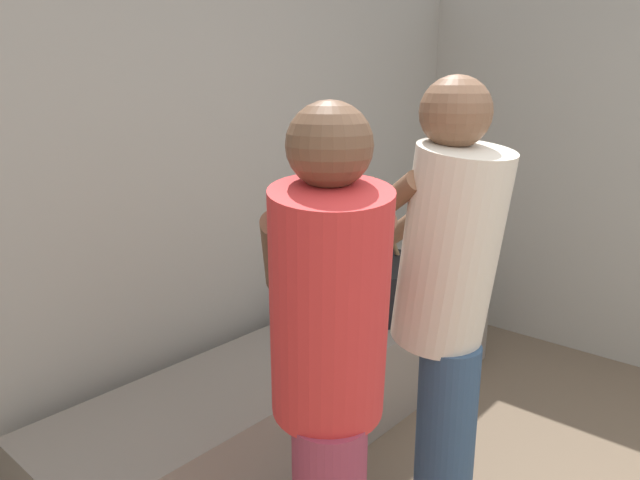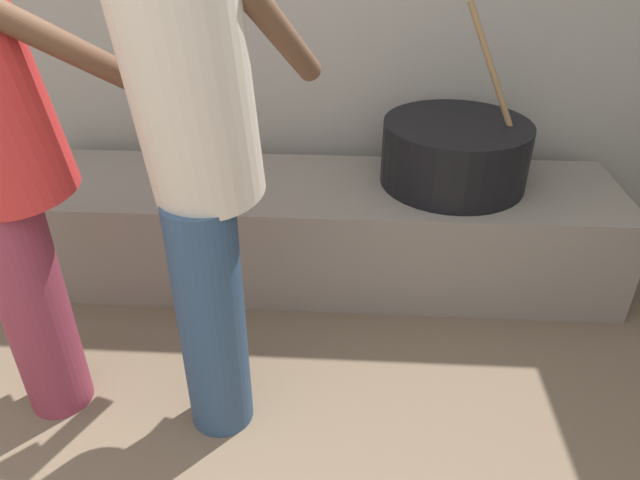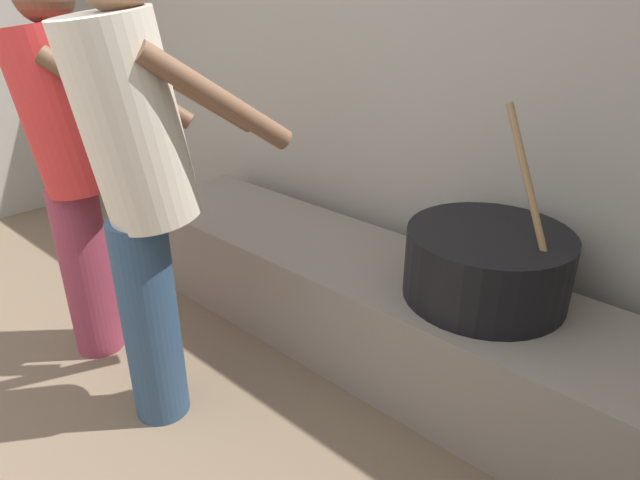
# 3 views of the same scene
# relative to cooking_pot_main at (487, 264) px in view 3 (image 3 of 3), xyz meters

# --- Properties ---
(block_enclosure_rear) EXTENTS (4.90, 0.20, 2.18)m
(block_enclosure_rear) POSITION_rel_cooking_pot_main_xyz_m (-1.07, 0.47, 0.52)
(block_enclosure_rear) COLOR #9E998E
(block_enclosure_rear) RESTS_ON ground_plane
(hearth_ledge) EXTENTS (2.53, 0.60, 0.44)m
(hearth_ledge) POSITION_rel_cooking_pot_main_xyz_m (-0.57, -0.05, -0.35)
(hearth_ledge) COLOR slate
(hearth_ledge) RESTS_ON ground_plane
(cooking_pot_main) EXTENTS (0.59, 0.59, 0.71)m
(cooking_pot_main) POSITION_rel_cooking_pot_main_xyz_m (0.00, 0.00, 0.00)
(cooking_pot_main) COLOR black
(cooking_pot_main) RESTS_ON hearth_ledge
(cook_in_red_shirt) EXTENTS (0.69, 0.69, 1.58)m
(cook_in_red_shirt) POSITION_rel_cooking_pot_main_xyz_m (-1.36, -0.84, 0.33)
(cook_in_red_shirt) COLOR #8C3347
(cook_in_red_shirt) RESTS_ON ground_plane
(cook_in_cream_shirt) EXTENTS (0.50, 0.74, 1.64)m
(cook_in_cream_shirt) POSITION_rel_cooking_pot_main_xyz_m (-0.81, -0.87, 0.37)
(cook_in_cream_shirt) COLOR navy
(cook_in_cream_shirt) RESTS_ON ground_plane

